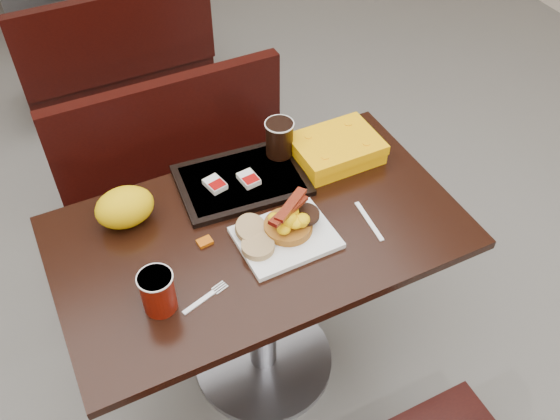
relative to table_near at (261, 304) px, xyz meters
name	(u,v)px	position (x,y,z in m)	size (l,w,h in m)	color
floor	(264,361)	(0.00, 0.00, -0.38)	(6.00, 7.00, 0.01)	gray
table_near	(261,304)	(0.00, 0.00, 0.00)	(1.20, 0.70, 0.75)	black
bench_near_n	(190,181)	(0.00, 0.70, -0.02)	(1.00, 0.46, 0.72)	black
bench_far_s	(111,44)	(0.00, 1.90, -0.02)	(1.00, 0.46, 0.72)	black
platter	(286,238)	(0.05, -0.07, 0.38)	(0.28, 0.22, 0.02)	white
pancake_stack	(288,225)	(0.07, -0.05, 0.41)	(0.14, 0.14, 0.03)	#A8551C
sausage_patty	(305,214)	(0.13, -0.05, 0.43)	(0.09, 0.09, 0.01)	black
scrambled_eggs	(288,221)	(0.06, -0.07, 0.45)	(0.10, 0.08, 0.05)	#EEB604
bacon_strips	(289,209)	(0.07, -0.06, 0.48)	(0.16, 0.07, 0.01)	#420604
muffin_bottom	(258,246)	(-0.04, -0.08, 0.40)	(0.09, 0.09, 0.02)	#A27D55
muffin_top	(251,228)	(-0.03, -0.02, 0.41)	(0.09, 0.09, 0.02)	#A27D55
coffee_cup_near	(158,292)	(-0.35, -0.14, 0.44)	(0.09, 0.09, 0.12)	#9B1505
fork	(199,302)	(-0.25, -0.17, 0.38)	(0.14, 0.03, 0.00)	white
knife	(369,221)	(0.31, -0.12, 0.38)	(0.17, 0.01, 0.00)	white
condiment_syrup	(205,242)	(-0.16, 0.02, 0.38)	(0.04, 0.03, 0.01)	#AD4907
condiment_ketchup	(274,215)	(0.06, 0.03, 0.38)	(0.04, 0.03, 0.01)	#8C0504
tray	(242,180)	(0.04, 0.21, 0.38)	(0.40, 0.28, 0.02)	black
hashbrown_sleeve_left	(215,184)	(-0.05, 0.21, 0.40)	(0.05, 0.07, 0.02)	silver
hashbrown_sleeve_right	(249,179)	(0.05, 0.19, 0.40)	(0.05, 0.07, 0.02)	silver
coffee_cup_far	(279,138)	(0.20, 0.26, 0.46)	(0.09, 0.09, 0.12)	black
clamshell	(336,149)	(0.37, 0.18, 0.41)	(0.28, 0.21, 0.07)	#FDA804
paper_bag	(125,207)	(-0.34, 0.20, 0.44)	(0.17, 0.13, 0.12)	#FDAC08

